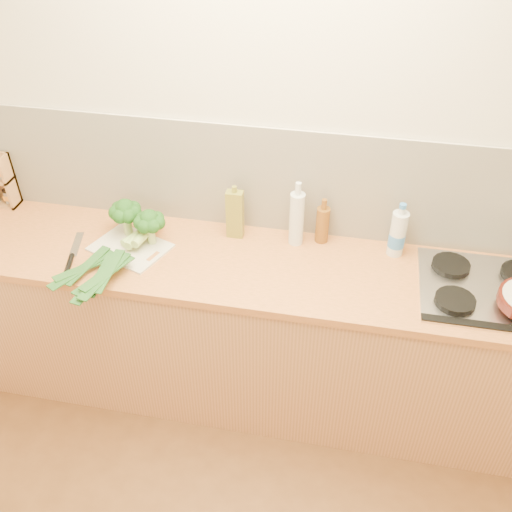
{
  "coord_description": "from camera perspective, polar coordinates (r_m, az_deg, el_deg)",
  "views": [
    {
      "loc": [
        0.39,
        -0.81,
        2.56
      ],
      "look_at": [
        0.01,
        1.1,
        1.02
      ],
      "focal_mm": 40.0,
      "sensor_mm": 36.0,
      "label": 1
    }
  ],
  "objects": [
    {
      "name": "broccoli_right",
      "position": [
        2.71,
        -10.61,
        3.41
      ],
      "size": [
        0.15,
        0.15,
        0.18
      ],
      "color": "#A7C170",
      "rests_on": "chopping_board"
    },
    {
      "name": "counter",
      "position": [
        2.94,
        0.12,
        -7.52
      ],
      "size": [
        3.2,
        0.62,
        0.9
      ],
      "color": "#BC7F4E",
      "rests_on": "ground"
    },
    {
      "name": "glass_bottle",
      "position": [
        2.68,
        4.09,
        3.82
      ],
      "size": [
        0.07,
        0.07,
        0.33
      ],
      "color": "silver",
      "rests_on": "counter"
    },
    {
      "name": "broccoli_left",
      "position": [
        2.79,
        -12.94,
        4.37
      ],
      "size": [
        0.16,
        0.16,
        0.19
      ],
      "color": "#A7C170",
      "rests_on": "chopping_board"
    },
    {
      "name": "amber_bottle",
      "position": [
        2.73,
        6.66,
        3.2
      ],
      "size": [
        0.06,
        0.06,
        0.23
      ],
      "color": "brown",
      "rests_on": "counter"
    },
    {
      "name": "chopping_board",
      "position": [
        2.78,
        -12.45,
        0.85
      ],
      "size": [
        0.41,
        0.36,
        0.01
      ],
      "primitive_type": "cube",
      "rotation": [
        0.0,
        0.0,
        -0.37
      ],
      "color": "silver",
      "rests_on": "counter"
    },
    {
      "name": "leek_front",
      "position": [
        2.76,
        -13.28,
        1.11
      ],
      "size": [
        0.35,
        0.61,
        0.04
      ],
      "rotation": [
        0.0,
        0.0,
        -0.48
      ],
      "color": "white",
      "rests_on": "chopping_board"
    },
    {
      "name": "room_shell",
      "position": [
        2.71,
        1.31,
        7.56
      ],
      "size": [
        3.5,
        3.5,
        3.5
      ],
      "color": "beige",
      "rests_on": "ground"
    },
    {
      "name": "leek_back",
      "position": [
        2.68,
        -12.18,
        1.0
      ],
      "size": [
        0.19,
        0.65,
        0.04
      ],
      "rotation": [
        0.0,
        0.0,
        -0.2
      ],
      "color": "white",
      "rests_on": "chopping_board"
    },
    {
      "name": "chefs_knife",
      "position": [
        2.78,
        -18.0,
        -0.26
      ],
      "size": [
        0.11,
        0.32,
        0.02
      ],
      "rotation": [
        0.0,
        0.0,
        0.24
      ],
      "color": "silver",
      "rests_on": "counter"
    },
    {
      "name": "leek_mid",
      "position": [
        2.72,
        -12.61,
        1.06
      ],
      "size": [
        0.18,
        0.7,
        0.04
      ],
      "rotation": [
        0.0,
        0.0,
        -0.17
      ],
      "color": "white",
      "rests_on": "chopping_board"
    },
    {
      "name": "water_bottle",
      "position": [
        2.7,
        13.96,
        2.07
      ],
      "size": [
        0.08,
        0.08,
        0.25
      ],
      "color": "silver",
      "rests_on": "counter"
    },
    {
      "name": "gas_hob",
      "position": [
        2.67,
        22.2,
        -3.11
      ],
      "size": [
        0.58,
        0.5,
        0.04
      ],
      "color": "silver",
      "rests_on": "counter"
    },
    {
      "name": "oil_tin",
      "position": [
        2.73,
        -2.11,
        4.23
      ],
      "size": [
        0.08,
        0.05,
        0.28
      ],
      "color": "olive",
      "rests_on": "counter"
    }
  ]
}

